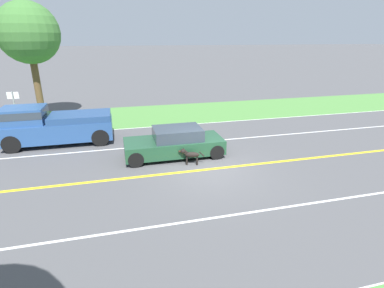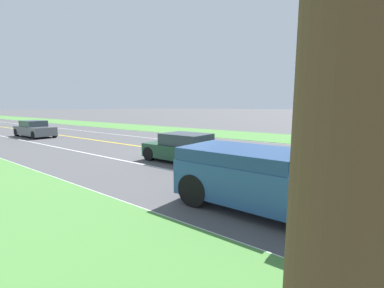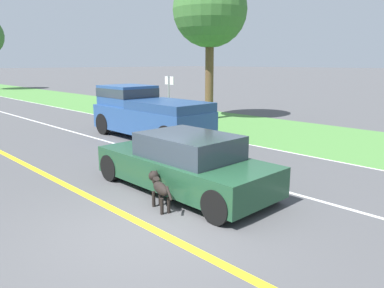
{
  "view_description": "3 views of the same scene",
  "coord_description": "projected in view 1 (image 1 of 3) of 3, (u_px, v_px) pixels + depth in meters",
  "views": [
    {
      "loc": [
        -11.05,
        3.6,
        5.3
      ],
      "look_at": [
        1.05,
        0.49,
        0.82
      ],
      "focal_mm": 28.0,
      "sensor_mm": 36.0,
      "label": 1
    },
    {
      "loc": [
        11.26,
        8.48,
        2.66
      ],
      "look_at": [
        1.57,
        1.11,
        0.85
      ],
      "focal_mm": 24.0,
      "sensor_mm": 36.0,
      "label": 2
    },
    {
      "loc": [
        -3.85,
        -5.05,
        2.96
      ],
      "look_at": [
        1.93,
        0.94,
        1.14
      ],
      "focal_mm": 35.0,
      "sensor_mm": 36.0,
      "label": 3
    }
  ],
  "objects": [
    {
      "name": "ground_plane",
      "position": [
        209.0,
        169.0,
        12.7
      ],
      "size": [
        400.0,
        400.0,
        0.0
      ],
      "primitive_type": "plane",
      "color": "#4C4C4F"
    },
    {
      "name": "centre_divider_line",
      "position": [
        209.0,
        169.0,
        12.7
      ],
      "size": [
        0.18,
        160.0,
        0.01
      ],
      "primitive_type": "cube",
      "color": "yellow",
      "rests_on": "ground"
    },
    {
      "name": "lane_edge_line_right",
      "position": [
        176.0,
        125.0,
        19.08
      ],
      "size": [
        0.14,
        160.0,
        0.01
      ],
      "primitive_type": "cube",
      "color": "white",
      "rests_on": "ground"
    },
    {
      "name": "lane_dash_same_dir",
      "position": [
        189.0,
        143.0,
        15.89
      ],
      "size": [
        0.1,
        160.0,
        0.01
      ],
      "primitive_type": "cube",
      "color": "white",
      "rests_on": "ground"
    },
    {
      "name": "lane_dash_oncoming",
      "position": [
        242.0,
        214.0,
        9.51
      ],
      "size": [
        0.1,
        160.0,
        0.01
      ],
      "primitive_type": "cube",
      "color": "white",
      "rests_on": "ground"
    },
    {
      "name": "grass_verge_right",
      "position": [
        168.0,
        114.0,
        21.82
      ],
      "size": [
        6.0,
        160.0,
        0.03
      ],
      "primitive_type": "cube",
      "color": "#4C843D",
      "rests_on": "ground"
    },
    {
      "name": "ego_car",
      "position": [
        175.0,
        143.0,
        13.92
      ],
      "size": [
        1.9,
        4.53,
        1.37
      ],
      "color": "#1E472D",
      "rests_on": "ground"
    },
    {
      "name": "dog",
      "position": [
        190.0,
        155.0,
        13.05
      ],
      "size": [
        0.45,
        1.11,
        0.75
      ],
      "rotation": [
        0.0,
        0.0,
        -0.3
      ],
      "color": "black",
      "rests_on": "ground"
    },
    {
      "name": "pickup_truck",
      "position": [
        53.0,
        125.0,
        15.41
      ],
      "size": [
        2.04,
        5.34,
        2.02
      ],
      "color": "#284C84",
      "rests_on": "ground"
    },
    {
      "name": "roadside_tree_right_near",
      "position": [
        29.0,
        34.0,
        18.37
      ],
      "size": [
        3.73,
        3.73,
        7.41
      ],
      "color": "brown",
      "rests_on": "ground"
    },
    {
      "name": "street_sign",
      "position": [
        15.0,
        106.0,
        17.74
      ],
      "size": [
        0.11,
        0.64,
        2.31
      ],
      "color": "gray",
      "rests_on": "ground"
    }
  ]
}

